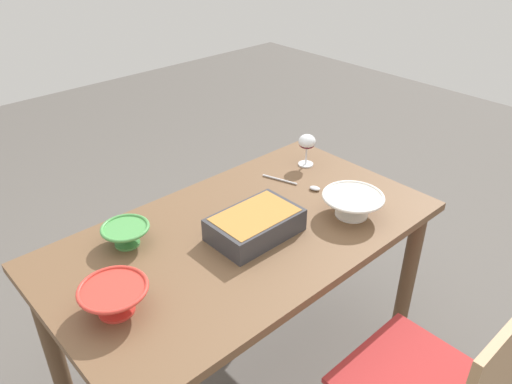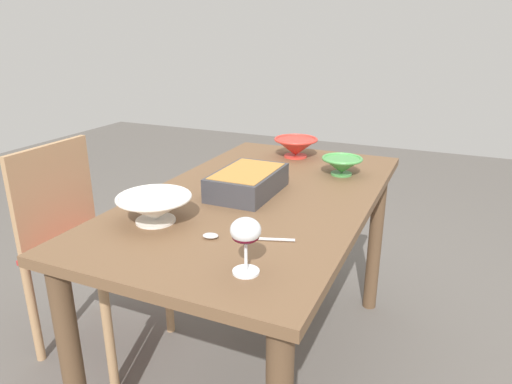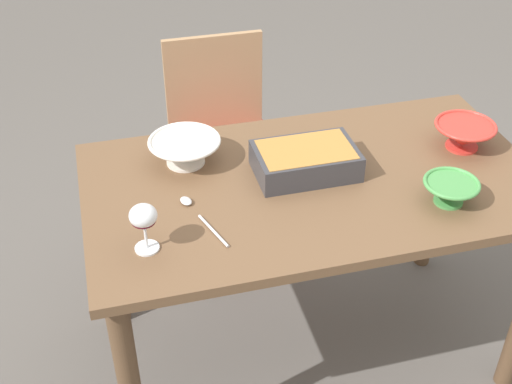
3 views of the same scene
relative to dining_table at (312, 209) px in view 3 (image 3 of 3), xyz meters
The scene contains 9 objects.
ground_plane 0.64m from the dining_table, ahead, with size 8.00×8.00×0.00m, color #5B5651.
dining_table is the anchor object (origin of this frame).
chair 0.77m from the dining_table, 79.92° to the right, with size 0.42×0.42×0.87m.
wine_glass 0.60m from the dining_table, 20.01° to the left, with size 0.07×0.07×0.14m.
casserole_dish 0.16m from the dining_table, 72.65° to the right, with size 0.31×0.20×0.08m.
mixing_bowl 0.44m from the dining_table, 27.86° to the right, with size 0.23×0.23×0.08m.
small_bowl 0.43m from the dining_table, 148.67° to the left, with size 0.16×0.16×0.07m.
serving_bowl 0.55m from the dining_table, behind, with size 0.20×0.20×0.09m.
serving_spoon 0.40m from the dining_table, 10.90° to the left, with size 0.10×0.25×0.01m.
Camera 3 is at (0.59, 1.57, 1.92)m, focal length 47.36 mm.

